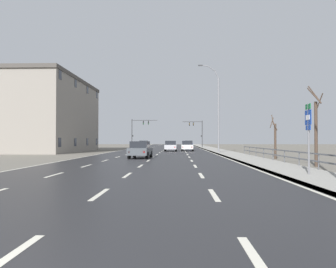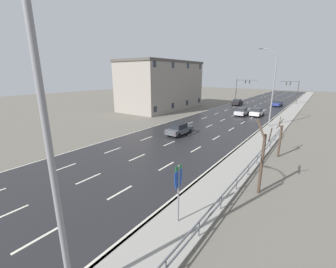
{
  "view_description": "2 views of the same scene",
  "coord_description": "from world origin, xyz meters",
  "px_view_note": "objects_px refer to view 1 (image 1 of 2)",
  "views": [
    {
      "loc": [
        2.41,
        -2.5,
        1.69
      ],
      "look_at": [
        0.71,
        51.9,
        2.7
      ],
      "focal_mm": 34.57,
      "sensor_mm": 36.0,
      "label": 1
    },
    {
      "loc": [
        13.83,
        3.94,
        7.81
      ],
      "look_at": [
        0.0,
        23.34,
        1.22
      ],
      "focal_mm": 23.27,
      "sensor_mm": 36.0,
      "label": 2
    }
  ],
  "objects_px": {
    "car_far_left": "(189,144)",
    "brick_building": "(48,115)",
    "car_near_right": "(140,150)",
    "car_near_left": "(187,146)",
    "traffic_signal_left": "(138,128)",
    "highway_sign": "(308,130)",
    "traffic_signal_right": "(197,129)",
    "car_distant": "(144,145)",
    "street_lamp_midground": "(217,110)",
    "car_mid_centre": "(171,146)"
  },
  "relations": [
    {
      "from": "highway_sign",
      "to": "car_mid_centre",
      "type": "distance_m",
      "value": 34.35
    },
    {
      "from": "traffic_signal_left",
      "to": "car_distant",
      "type": "xyz_separation_m",
      "value": [
        2.26,
        -9.25,
        -3.59
      ]
    },
    {
      "from": "car_distant",
      "to": "car_far_left",
      "type": "bearing_deg",
      "value": 21.43
    },
    {
      "from": "car_near_right",
      "to": "traffic_signal_left",
      "type": "bearing_deg",
      "value": 100.19
    },
    {
      "from": "car_near_right",
      "to": "brick_building",
      "type": "height_order",
      "value": "brick_building"
    },
    {
      "from": "highway_sign",
      "to": "car_near_left",
      "type": "bearing_deg",
      "value": 97.47
    },
    {
      "from": "traffic_signal_left",
      "to": "car_near_right",
      "type": "bearing_deg",
      "value": -82.66
    },
    {
      "from": "traffic_signal_right",
      "to": "car_near_right",
      "type": "relative_size",
      "value": 1.46
    },
    {
      "from": "car_far_left",
      "to": "traffic_signal_left",
      "type": "bearing_deg",
      "value": 155.85
    },
    {
      "from": "car_mid_centre",
      "to": "brick_building",
      "type": "xyz_separation_m",
      "value": [
        -18.1,
        -1.61,
        4.51
      ]
    },
    {
      "from": "street_lamp_midground",
      "to": "brick_building",
      "type": "xyz_separation_m",
      "value": [
        -24.24,
        5.39,
        -0.26
      ]
    },
    {
      "from": "traffic_signal_left",
      "to": "car_mid_centre",
      "type": "distance_m",
      "value": 24.74
    },
    {
      "from": "highway_sign",
      "to": "car_distant",
      "type": "bearing_deg",
      "value": 104.87
    },
    {
      "from": "highway_sign",
      "to": "car_near_left",
      "type": "distance_m",
      "value": 35.09
    },
    {
      "from": "brick_building",
      "to": "street_lamp_midground",
      "type": "bearing_deg",
      "value": -12.53
    },
    {
      "from": "traffic_signal_right",
      "to": "car_near_left",
      "type": "bearing_deg",
      "value": -97.14
    },
    {
      "from": "highway_sign",
      "to": "car_near_right",
      "type": "height_order",
      "value": "highway_sign"
    },
    {
      "from": "traffic_signal_left",
      "to": "car_far_left",
      "type": "height_order",
      "value": "traffic_signal_left"
    },
    {
      "from": "brick_building",
      "to": "traffic_signal_right",
      "type": "bearing_deg",
      "value": 48.45
    },
    {
      "from": "traffic_signal_right",
      "to": "car_far_left",
      "type": "relative_size",
      "value": 1.46
    },
    {
      "from": "highway_sign",
      "to": "car_near_right",
      "type": "bearing_deg",
      "value": 122.44
    },
    {
      "from": "street_lamp_midground",
      "to": "car_near_left",
      "type": "distance_m",
      "value": 10.13
    },
    {
      "from": "car_near_left",
      "to": "car_near_right",
      "type": "bearing_deg",
      "value": -102.6
    },
    {
      "from": "car_near_left",
      "to": "car_distant",
      "type": "bearing_deg",
      "value": 123.62
    },
    {
      "from": "street_lamp_midground",
      "to": "car_mid_centre",
      "type": "bearing_deg",
      "value": 131.28
    },
    {
      "from": "highway_sign",
      "to": "car_near_right",
      "type": "relative_size",
      "value": 0.81
    },
    {
      "from": "street_lamp_midground",
      "to": "car_near_left",
      "type": "xyz_separation_m",
      "value": [
        -3.6,
        8.18,
        -4.77
      ]
    },
    {
      "from": "street_lamp_midground",
      "to": "car_mid_centre",
      "type": "relative_size",
      "value": 2.78
    },
    {
      "from": "highway_sign",
      "to": "traffic_signal_right",
      "type": "height_order",
      "value": "traffic_signal_right"
    },
    {
      "from": "street_lamp_midground",
      "to": "brick_building",
      "type": "height_order",
      "value": "street_lamp_midground"
    },
    {
      "from": "traffic_signal_left",
      "to": "car_near_right",
      "type": "distance_m",
      "value": 42.36
    },
    {
      "from": "car_near_left",
      "to": "car_mid_centre",
      "type": "relative_size",
      "value": 1.01
    },
    {
      "from": "street_lamp_midground",
      "to": "traffic_signal_left",
      "type": "distance_m",
      "value": 33.28
    },
    {
      "from": "car_near_left",
      "to": "car_distant",
      "type": "distance_m",
      "value": 15.11
    },
    {
      "from": "car_far_left",
      "to": "brick_building",
      "type": "xyz_separation_m",
      "value": [
        -21.38,
        -19.26,
        4.51
      ]
    },
    {
      "from": "car_near_right",
      "to": "car_near_left",
      "type": "relative_size",
      "value": 1.01
    },
    {
      "from": "car_near_left",
      "to": "traffic_signal_left",
      "type": "bearing_deg",
      "value": 116.46
    },
    {
      "from": "highway_sign",
      "to": "car_near_left",
      "type": "xyz_separation_m",
      "value": [
        -4.56,
        34.77,
        -1.36
      ]
    },
    {
      "from": "street_lamp_midground",
      "to": "traffic_signal_right",
      "type": "bearing_deg",
      "value": 91.09
    },
    {
      "from": "traffic_signal_left",
      "to": "brick_building",
      "type": "height_order",
      "value": "brick_building"
    },
    {
      "from": "highway_sign",
      "to": "traffic_signal_right",
      "type": "bearing_deg",
      "value": 91.53
    },
    {
      "from": "traffic_signal_left",
      "to": "car_mid_centre",
      "type": "xyz_separation_m",
      "value": [
        7.78,
        -23.21,
        -3.59
      ]
    },
    {
      "from": "car_near_right",
      "to": "car_near_left",
      "type": "height_order",
      "value": "same"
    },
    {
      "from": "highway_sign",
      "to": "car_far_left",
      "type": "bearing_deg",
      "value": 94.26
    },
    {
      "from": "highway_sign",
      "to": "car_near_left",
      "type": "height_order",
      "value": "highway_sign"
    },
    {
      "from": "car_mid_centre",
      "to": "highway_sign",
      "type": "bearing_deg",
      "value": -77.89
    },
    {
      "from": "highway_sign",
      "to": "traffic_signal_right",
      "type": "xyz_separation_m",
      "value": [
        -1.57,
        58.64,
        2.0
      ]
    },
    {
      "from": "traffic_signal_left",
      "to": "car_distant",
      "type": "height_order",
      "value": "traffic_signal_left"
    },
    {
      "from": "traffic_signal_right",
      "to": "car_mid_centre",
      "type": "xyz_separation_m",
      "value": [
        -5.53,
        -25.06,
        -3.36
      ]
    },
    {
      "from": "traffic_signal_right",
      "to": "traffic_signal_left",
      "type": "xyz_separation_m",
      "value": [
        -13.31,
        -1.85,
        0.22
      ]
    }
  ]
}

